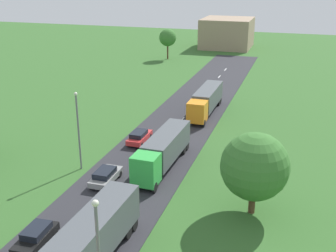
{
  "coord_description": "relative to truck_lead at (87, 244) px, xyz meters",
  "views": [
    {
      "loc": [
        15.08,
        -9.54,
        19.76
      ],
      "look_at": [
        0.48,
        36.62,
        2.0
      ],
      "focal_mm": 45.49,
      "sensor_mm": 36.0,
      "label": 1
    }
  ],
  "objects": [
    {
      "name": "truck_second",
      "position": [
        -0.2,
        17.24,
        -0.09
      ],
      "size": [
        2.77,
        11.97,
        3.43
      ],
      "color": "green",
      "rests_on": "road"
    },
    {
      "name": "car_third",
      "position": [
        -4.46,
        12.11,
        -1.33
      ],
      "size": [
        1.91,
        4.39,
        1.44
      ],
      "color": "gray",
      "rests_on": "road"
    },
    {
      "name": "tree_oak",
      "position": [
        9.9,
        11.05,
        2.22
      ],
      "size": [
        5.8,
        5.8,
        7.29
      ],
      "color": "#513823",
      "rests_on": "ground"
    },
    {
      "name": "distant_building",
      "position": [
        -7.16,
        93.97,
        1.71
      ],
      "size": [
        12.99,
        13.55,
        7.73
      ],
      "primitive_type": "cube",
      "color": "#9E846B",
      "rests_on": "ground"
    },
    {
      "name": "road",
      "position": [
        -2.4,
        12.27,
        -2.12
      ],
      "size": [
        10.0,
        140.0,
        0.06
      ],
      "primitive_type": "cube",
      "color": "#2B2B30",
      "rests_on": "ground"
    },
    {
      "name": "lamppost_second",
      "position": [
        -8.37,
        14.33,
        2.52
      ],
      "size": [
        0.36,
        0.36,
        8.39
      ],
      "color": "slate",
      "rests_on": "ground"
    },
    {
      "name": "car_second",
      "position": [
        -5.09,
        1.25,
        -1.32
      ],
      "size": [
        1.96,
        4.28,
        1.47
      ],
      "color": "black",
      "rests_on": "road"
    },
    {
      "name": "car_fourth",
      "position": [
        -5.09,
        22.86,
        -1.33
      ],
      "size": [
        1.82,
        4.51,
        1.46
      ],
      "color": "red",
      "rests_on": "road"
    },
    {
      "name": "tree_elm",
      "position": [
        -17.51,
        73.48,
        2.87
      ],
      "size": [
        3.98,
        3.98,
        7.04
      ],
      "color": "#513823",
      "rests_on": "ground"
    },
    {
      "name": "truck_lead",
      "position": [
        0.0,
        0.0,
        0.0
      ],
      "size": [
        2.84,
        12.93,
        3.68
      ],
      "color": "yellow",
      "rests_on": "road"
    },
    {
      "name": "lane_marking_centre",
      "position": [
        -2.4,
        7.62,
        -2.09
      ],
      "size": [
        0.16,
        119.44,
        0.01
      ],
      "color": "white",
      "rests_on": "road"
    },
    {
      "name": "truck_third",
      "position": [
        0.08,
        36.41,
        -0.09
      ],
      "size": [
        2.54,
        12.67,
        3.46
      ],
      "color": "orange",
      "rests_on": "road"
    }
  ]
}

